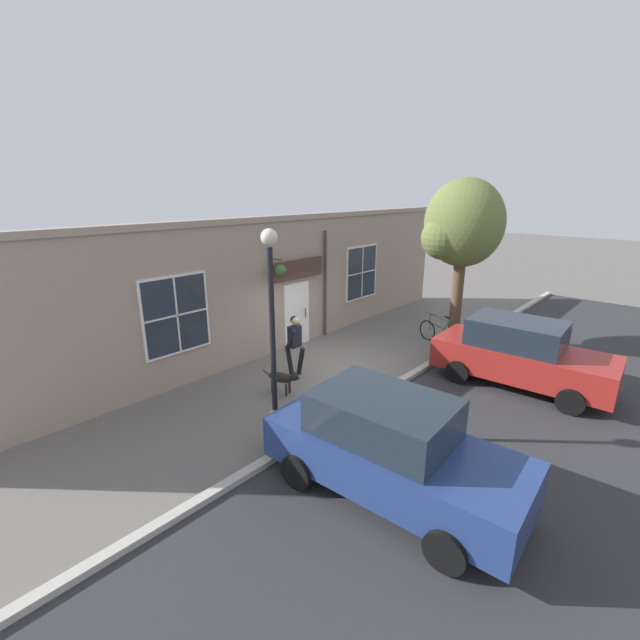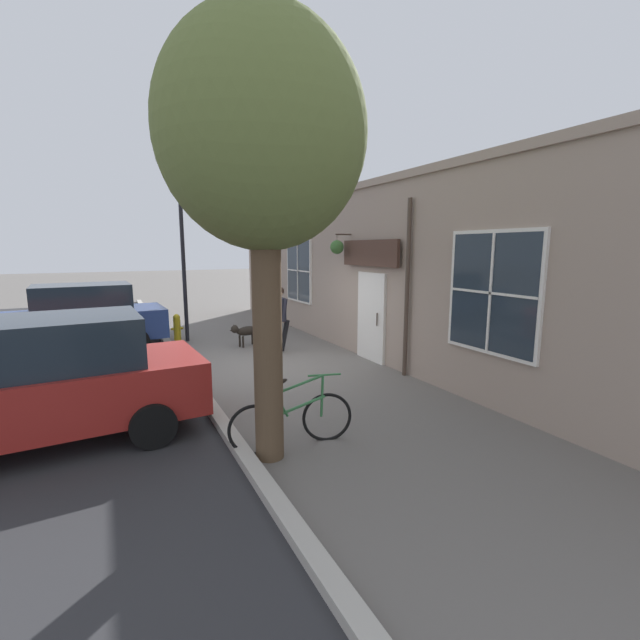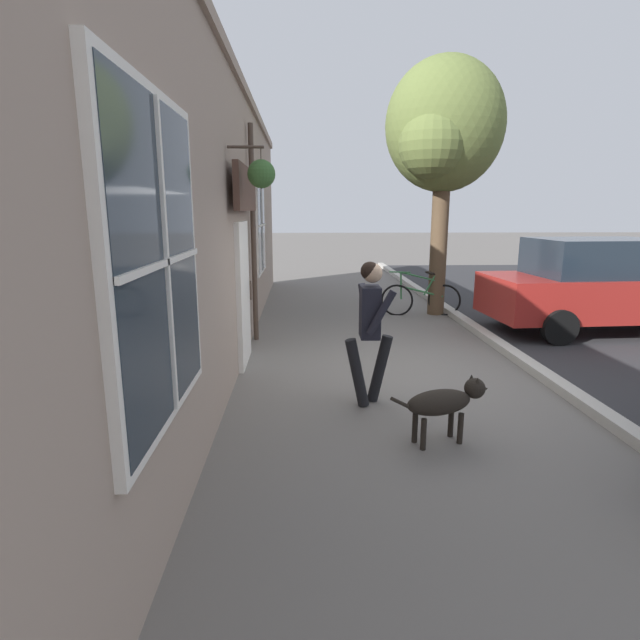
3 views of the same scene
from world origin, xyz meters
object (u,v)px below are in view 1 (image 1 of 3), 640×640
pedestrian_walking (295,340)px  leaning_bicycle (441,332)px  street_tree_by_curb (461,227)px  parked_car_mid_block (520,353)px  fire_hydrant (274,427)px  street_lamp (272,305)px  dog_on_leash (283,378)px  parked_car_nearest_curb (390,447)px

pedestrian_walking → leaning_bicycle: bearing=70.3°
street_tree_by_curb → leaning_bicycle: street_tree_by_curb is taller
street_tree_by_curb → parked_car_mid_block: (2.68, -1.67, -2.98)m
fire_hydrant → street_tree_by_curb: bearing=90.1°
street_tree_by_curb → parked_car_mid_block: size_ratio=1.21×
pedestrian_walking → fire_hydrant: (2.16, -2.73, -0.62)m
parked_car_mid_block → street_tree_by_curb: bearing=148.1°
parked_car_mid_block → fire_hydrant: 6.75m
pedestrian_walking → parked_car_mid_block: parked_car_mid_block is taller
parked_car_mid_block → street_lamp: size_ratio=1.03×
pedestrian_walking → fire_hydrant: 3.53m
dog_on_leash → street_tree_by_curb: bearing=76.1°
leaning_bicycle → fire_hydrant: 7.81m
pedestrian_walking → street_lamp: bearing=-52.3°
pedestrian_walking → parked_car_nearest_curb: bearing=-27.2°
street_lamp → fire_hydrant: street_lamp is taller
leaning_bicycle → street_lamp: 7.95m
dog_on_leash → fire_hydrant: size_ratio=1.38×
street_lamp → fire_hydrant: bearing=-46.4°
dog_on_leash → leaning_bicycle: size_ratio=0.62×
parked_car_mid_block → fire_hydrant: bearing=-113.3°
parked_car_nearest_curb → street_lamp: bearing=-178.0°
dog_on_leash → leaning_bicycle: bearing=78.8°
dog_on_leash → street_tree_by_curb: 7.22m
dog_on_leash → leaning_bicycle: 6.23m
fire_hydrant → dog_on_leash: bearing=132.4°
pedestrian_walking → parked_car_nearest_curb: (4.64, -2.39, -0.14)m
pedestrian_walking → fire_hydrant: size_ratio=2.21×
parked_car_mid_block → street_lamp: bearing=-116.1°
pedestrian_walking → parked_car_mid_block: (4.82, 3.45, -0.14)m
pedestrian_walking → leaning_bicycle: pedestrian_walking is taller
parked_car_nearest_curb → street_tree_by_curb: bearing=108.4°
street_tree_by_curb → street_lamp: bearing=-91.7°
street_tree_by_curb → parked_car_mid_block: 4.34m
pedestrian_walking → parked_car_nearest_curb: size_ratio=0.39×
street_tree_by_curb → leaning_bicycle: bearing=-170.7°
leaning_bicycle → fire_hydrant: (0.34, -7.80, 0.02)m
parked_car_mid_block → parked_car_nearest_curb: bearing=-91.8°
parked_car_nearest_curb → fire_hydrant: parked_car_nearest_curb is taller
street_tree_by_curb → street_lamp: 7.68m
street_tree_by_curb → leaning_bicycle: (-0.32, -0.05, -3.48)m
fire_hydrant → parked_car_nearest_curb: bearing=7.9°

